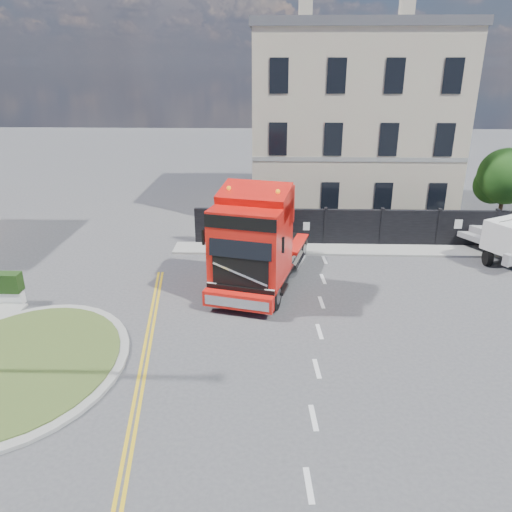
{
  "coord_description": "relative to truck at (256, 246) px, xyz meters",
  "views": [
    {
      "loc": [
        1.14,
        -16.59,
        9.28
      ],
      "look_at": [
        0.51,
        2.59,
        1.8
      ],
      "focal_mm": 35.0,
      "sensor_mm": 36.0,
      "label": 1
    }
  ],
  "objects": [
    {
      "name": "ground",
      "position": [
        -0.49,
        -3.22,
        -2.03
      ],
      "size": [
        120.0,
        120.0,
        0.0
      ],
      "primitive_type": "plane",
      "color": "#424244",
      "rests_on": "ground"
    },
    {
      "name": "traffic_island",
      "position": [
        -7.49,
        -6.22,
        -1.95
      ],
      "size": [
        6.8,
        6.8,
        0.17
      ],
      "color": "gray",
      "rests_on": "ground"
    },
    {
      "name": "georgian_building",
      "position": [
        5.51,
        13.28,
        3.75
      ],
      "size": [
        12.3,
        10.3,
        12.8
      ],
      "color": "#C1B999",
      "rests_on": "ground"
    },
    {
      "name": "tree",
      "position": [
        13.89,
        8.87,
        1.02
      ],
      "size": [
        3.2,
        3.2,
        4.8
      ],
      "color": "#382619",
      "rests_on": "ground"
    },
    {
      "name": "hoarding_fence",
      "position": [
        6.06,
        5.78,
        -1.03
      ],
      "size": [
        18.8,
        0.25,
        2.0
      ],
      "color": "black",
      "rests_on": "ground"
    },
    {
      "name": "truck",
      "position": [
        0.0,
        0.0,
        0.0
      ],
      "size": [
        4.56,
        8.0,
        4.52
      ],
      "rotation": [
        0.0,
        0.0,
        -0.25
      ],
      "color": "black",
      "rests_on": "ground"
    },
    {
      "name": "pavement_far",
      "position": [
        5.51,
        4.88,
        -1.97
      ],
      "size": [
        20.0,
        1.6,
        0.12
      ],
      "primitive_type": "cube",
      "color": "gray",
      "rests_on": "ground"
    },
    {
      "name": "flatbed_pickup",
      "position": [
        12.24,
        3.75,
        -0.83
      ],
      "size": [
        4.47,
        5.87,
        2.21
      ],
      "rotation": [
        0.0,
        0.0,
        0.52
      ],
      "color": "gray",
      "rests_on": "ground"
    }
  ]
}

